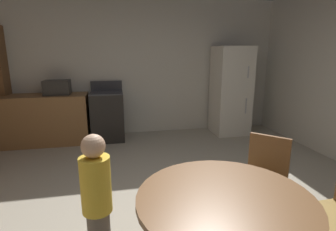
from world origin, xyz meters
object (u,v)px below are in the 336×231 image
refrigerator (231,91)px  dining_table (224,219)px  person_child (97,201)px  oven_range (108,116)px  chair_northeast (264,176)px  microwave (57,87)px

refrigerator → dining_table: bearing=-115.0°
person_child → refrigerator: bearing=78.5°
refrigerator → person_child: refrigerator is taller
oven_range → refrigerator: (2.47, -0.05, 0.41)m
refrigerator → dining_table: size_ratio=1.57×
chair_northeast → oven_range: bearing=-106.5°
microwave → person_child: 3.33m
refrigerator → person_child: bearing=-128.2°
chair_northeast → person_child: (-1.51, -0.26, 0.08)m
refrigerator → chair_northeast: bearing=-108.4°
microwave → chair_northeast: size_ratio=0.51×
oven_range → microwave: size_ratio=2.50×
oven_range → dining_table: (0.81, -3.60, 0.13)m
dining_table → person_child: (-0.81, 0.41, -0.02)m
microwave → dining_table: size_ratio=0.39×
refrigerator → chair_northeast: (-0.96, -2.88, -0.38)m
refrigerator → oven_range: bearing=178.8°
refrigerator → microwave: 3.32m
microwave → dining_table: 3.99m
dining_table → person_child: size_ratio=1.03×
person_child → chair_northeast: bearing=36.4°
refrigerator → chair_northeast: refrigerator is taller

